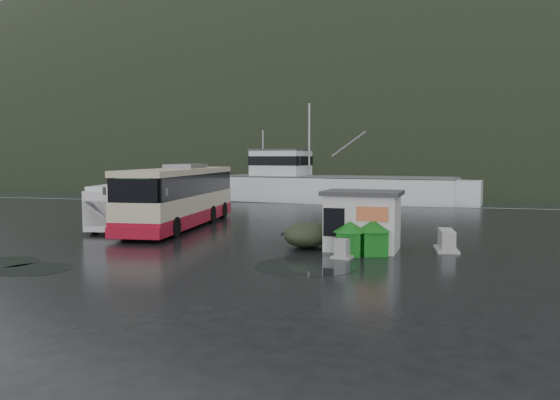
% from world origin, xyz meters
% --- Properties ---
extents(ground, '(160.00, 160.00, 0.00)m').
position_xyz_m(ground, '(0.00, 0.00, 0.00)').
color(ground, black).
rests_on(ground, ground).
extents(harbor_water, '(300.00, 180.00, 0.02)m').
position_xyz_m(harbor_water, '(0.00, 110.00, 0.00)').
color(harbor_water, black).
rests_on(harbor_water, ground).
extents(quay_edge, '(160.00, 0.60, 1.50)m').
position_xyz_m(quay_edge, '(0.00, 20.00, 0.00)').
color(quay_edge, '#999993').
rests_on(quay_edge, ground).
extents(headland, '(780.00, 540.00, 570.00)m').
position_xyz_m(headland, '(10.00, 250.00, 0.00)').
color(headland, black).
rests_on(headland, ground).
extents(coach_bus, '(4.03, 12.40, 3.45)m').
position_xyz_m(coach_bus, '(-4.21, 4.37, 0.00)').
color(coach_bus, '#BFB390').
rests_on(coach_bus, ground).
extents(white_van, '(2.91, 6.01, 2.40)m').
position_xyz_m(white_van, '(-6.82, 2.83, 0.00)').
color(white_van, silver).
rests_on(white_van, ground).
extents(waste_bin_left, '(1.00, 1.00, 1.33)m').
position_xyz_m(waste_bin_left, '(5.94, -2.13, 0.00)').
color(waste_bin_left, '#126517').
rests_on(waste_bin_left, ground).
extents(waste_bin_right, '(1.27, 1.27, 1.37)m').
position_xyz_m(waste_bin_right, '(6.81, -1.87, 0.00)').
color(waste_bin_right, '#126517').
rests_on(waste_bin_right, ground).
extents(dome_tent, '(2.23, 2.89, 1.05)m').
position_xyz_m(dome_tent, '(3.92, -0.55, 0.00)').
color(dome_tent, '#252D1B').
rests_on(dome_tent, ground).
extents(ticket_kiosk, '(3.31, 2.61, 2.45)m').
position_xyz_m(ticket_kiosk, '(6.28, -0.78, 0.00)').
color(ticket_kiosk, silver).
rests_on(ticket_kiosk, ground).
extents(jersey_barrier_a, '(0.96, 1.58, 0.74)m').
position_xyz_m(jersey_barrier_a, '(5.79, -2.46, 0.00)').
color(jersey_barrier_a, '#999993').
rests_on(jersey_barrier_a, ground).
extents(jersey_barrier_b, '(0.99, 1.78, 0.86)m').
position_xyz_m(jersey_barrier_b, '(9.63, -0.09, 0.00)').
color(jersey_barrier_b, '#999993').
rests_on(jersey_barrier_b, ground).
extents(fishing_trawler, '(26.97, 9.83, 10.56)m').
position_xyz_m(fishing_trawler, '(0.84, 29.76, 0.00)').
color(fishing_trawler, silver).
rests_on(fishing_trawler, ground).
extents(puddles, '(13.76, 13.42, 0.01)m').
position_xyz_m(puddles, '(1.32, -2.86, 0.01)').
color(puddles, black).
rests_on(puddles, ground).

